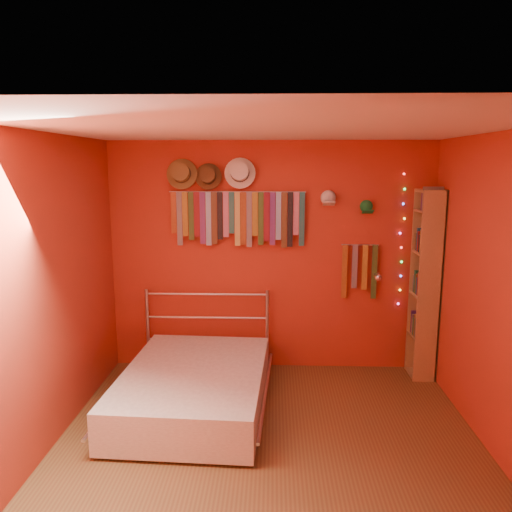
# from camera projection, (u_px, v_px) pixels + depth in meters

# --- Properties ---
(ground) EXTENTS (3.50, 3.50, 0.00)m
(ground) POSITION_uv_depth(u_px,v_px,m) (269.00, 453.00, 3.95)
(ground) COLOR brown
(ground) RESTS_ON ground
(back_wall) EXTENTS (3.50, 0.02, 2.50)m
(back_wall) POSITION_uv_depth(u_px,v_px,m) (271.00, 257.00, 5.44)
(back_wall) COLOR #963418
(back_wall) RESTS_ON ground
(right_wall) EXTENTS (0.02, 3.50, 2.50)m
(right_wall) POSITION_uv_depth(u_px,v_px,m) (507.00, 303.00, 3.66)
(right_wall) COLOR #963418
(right_wall) RESTS_ON ground
(left_wall) EXTENTS (0.02, 3.50, 2.50)m
(left_wall) POSITION_uv_depth(u_px,v_px,m) (39.00, 298.00, 3.78)
(left_wall) COLOR #963418
(left_wall) RESTS_ON ground
(ceiling) EXTENTS (3.50, 3.50, 0.02)m
(ceiling) POSITION_uv_depth(u_px,v_px,m) (270.00, 128.00, 3.50)
(ceiling) COLOR white
(ceiling) RESTS_ON back_wall
(tie_rack) EXTENTS (1.45, 0.03, 0.60)m
(tie_rack) POSITION_uv_depth(u_px,v_px,m) (238.00, 216.00, 5.31)
(tie_rack) COLOR silver
(tie_rack) RESTS_ON back_wall
(small_tie_rack) EXTENTS (0.40, 0.03, 0.60)m
(small_tie_rack) POSITION_uv_depth(u_px,v_px,m) (360.00, 268.00, 5.37)
(small_tie_rack) COLOR silver
(small_tie_rack) RESTS_ON back_wall
(fedora_olive) EXTENTS (0.32, 0.18, 0.32)m
(fedora_olive) POSITION_uv_depth(u_px,v_px,m) (181.00, 173.00, 5.21)
(fedora_olive) COLOR brown
(fedora_olive) RESTS_ON back_wall
(fedora_brown) EXTENTS (0.28, 0.15, 0.28)m
(fedora_brown) POSITION_uv_depth(u_px,v_px,m) (208.00, 176.00, 5.21)
(fedora_brown) COLOR #4D361B
(fedora_brown) RESTS_ON back_wall
(fedora_white) EXTENTS (0.33, 0.18, 0.32)m
(fedora_white) POSITION_uv_depth(u_px,v_px,m) (240.00, 172.00, 5.19)
(fedora_white) COLOR white
(fedora_white) RESTS_ON back_wall
(cap_white) EXTENTS (0.17, 0.21, 0.17)m
(cap_white) POSITION_uv_depth(u_px,v_px,m) (328.00, 198.00, 5.25)
(cap_white) COLOR beige
(cap_white) RESTS_ON back_wall
(cap_green) EXTENTS (0.16, 0.20, 0.16)m
(cap_green) POSITION_uv_depth(u_px,v_px,m) (366.00, 207.00, 5.25)
(cap_green) COLOR #1B7A34
(cap_green) RESTS_ON back_wall
(fairy_lights) EXTENTS (0.06, 0.02, 1.43)m
(fairy_lights) POSITION_uv_depth(u_px,v_px,m) (402.00, 240.00, 5.32)
(fairy_lights) COLOR #FF3333
(fairy_lights) RESTS_ON back_wall
(reading_lamp) EXTENTS (0.07, 0.30, 0.09)m
(reading_lamp) POSITION_uv_depth(u_px,v_px,m) (378.00, 277.00, 5.21)
(reading_lamp) COLOR silver
(reading_lamp) RESTS_ON back_wall
(bookshelf) EXTENTS (0.25, 0.34, 2.00)m
(bookshelf) POSITION_uv_depth(u_px,v_px,m) (429.00, 284.00, 5.21)
(bookshelf) COLOR olive
(bookshelf) RESTS_ON ground
(bed) EXTENTS (1.45, 1.90, 0.90)m
(bed) POSITION_uv_depth(u_px,v_px,m) (194.00, 387.00, 4.63)
(bed) COLOR silver
(bed) RESTS_ON ground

